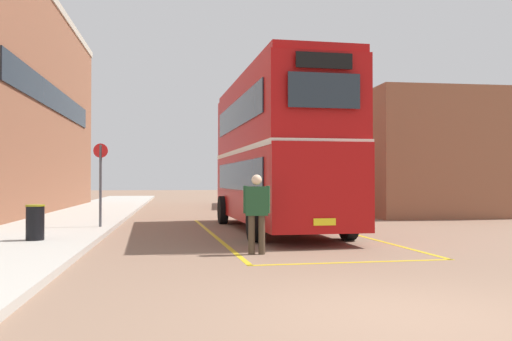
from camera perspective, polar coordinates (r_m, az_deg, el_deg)
The scene contains 9 objects.
ground_plane at distance 20.84m, azimuth -1.00°, elevation -5.31°, with size 135.60×135.60×0.00m, color #846651.
sidewalk_left at distance 23.39m, azimuth -17.83°, elevation -4.62°, with size 4.00×57.60×0.14m, color #B2ADA3.
depot_building_right at distance 30.17m, azimuth 13.65°, elevation 1.19°, with size 6.30×14.44×5.40m.
double_decker_bus at distance 17.41m, azimuth 2.02°, elevation 2.11°, with size 3.13×9.85×4.75m.
single_deck_bus at distance 34.16m, azimuth 0.71°, elevation -0.87°, with size 3.09×9.34×3.02m.
pedestrian_boarding at distance 11.86m, azimuth 0.07°, elevation -3.86°, with size 0.57×0.28×1.69m.
litter_bin at distance 14.37m, azimuth -21.58°, elevation -4.93°, with size 0.45×0.45×0.85m.
bus_stop_sign at distance 17.83m, azimuth -15.56°, elevation -0.58°, with size 0.44×0.08×2.56m.
bay_marking_yellow at distance 15.66m, azimuth 3.39°, elevation -6.73°, with size 4.73×11.94×0.01m.
Camera 1 is at (-2.60, -6.22, 1.57)m, focal length 39.27 mm.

